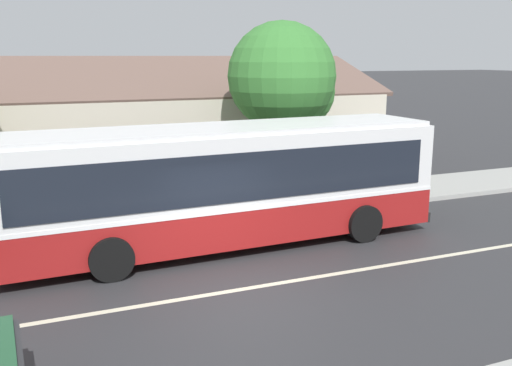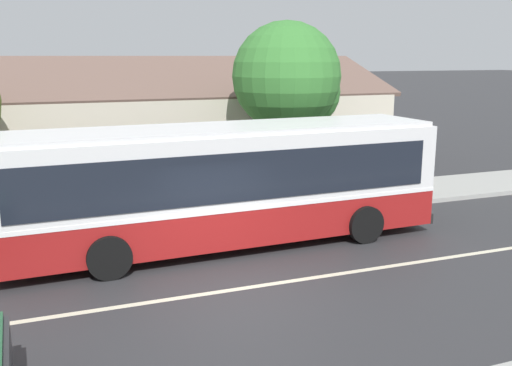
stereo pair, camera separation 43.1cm
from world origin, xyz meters
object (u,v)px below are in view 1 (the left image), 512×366
transit_bus (224,183)px  street_tree_primary (286,81)px  bus_stop_sign (387,155)px  bench_down_street (148,208)px

transit_bus → street_tree_primary: street_tree_primary is taller
street_tree_primary → bus_stop_sign: 4.20m
street_tree_primary → transit_bus: bearing=-131.6°
transit_bus → street_tree_primary: size_ratio=1.91×
bench_down_street → street_tree_primary: bearing=19.4°
bus_stop_sign → transit_bus: bearing=-162.1°
bench_down_street → street_tree_primary: (5.24, 1.85, 3.46)m
transit_bus → bench_down_street: transit_bus is taller
bench_down_street → bus_stop_sign: bearing=-2.0°
bench_down_street → bus_stop_sign: bus_stop_sign is taller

